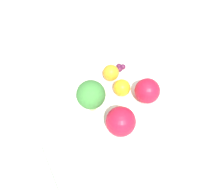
% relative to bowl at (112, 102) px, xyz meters
% --- Properties ---
extents(ground_plane, '(6.00, 6.00, 0.00)m').
position_rel_bowl_xyz_m(ground_plane, '(0.00, 0.00, -0.04)').
color(ground_plane, gray).
extents(table_surface, '(1.20, 1.20, 0.02)m').
position_rel_bowl_xyz_m(table_surface, '(0.00, 0.00, -0.03)').
color(table_surface, '#B2C6B2').
rests_on(table_surface, ground_plane).
extents(bowl, '(0.26, 0.26, 0.04)m').
position_rel_bowl_xyz_m(bowl, '(0.00, 0.00, 0.00)').
color(bowl, silver).
rests_on(bowl, table_surface).
extents(broccoli, '(0.06, 0.06, 0.08)m').
position_rel_bowl_xyz_m(broccoli, '(-0.05, -0.02, 0.07)').
color(broccoli, '#8CB76B').
rests_on(broccoli, bowl).
extents(apple_red, '(0.06, 0.06, 0.06)m').
position_rel_bowl_xyz_m(apple_red, '(0.08, -0.02, 0.05)').
color(apple_red, '#B7142D').
rests_on(apple_red, bowl).
extents(apple_green, '(0.06, 0.06, 0.06)m').
position_rel_bowl_xyz_m(apple_green, '(-0.00, -0.09, 0.05)').
color(apple_green, '#B7142D').
rests_on(apple_green, bowl).
extents(orange_front, '(0.04, 0.04, 0.04)m').
position_rel_bowl_xyz_m(orange_front, '(0.01, 0.06, 0.04)').
color(orange_front, orange).
rests_on(orange_front, bowl).
extents(orange_back, '(0.04, 0.04, 0.04)m').
position_rel_bowl_xyz_m(orange_back, '(0.03, 0.01, 0.04)').
color(orange_back, orange).
rests_on(orange_back, bowl).
extents(grape_cluster, '(0.03, 0.03, 0.01)m').
position_rel_bowl_xyz_m(grape_cluster, '(0.04, 0.09, 0.03)').
color(grape_cluster, '#511938').
rests_on(grape_cluster, bowl).
extents(napkin, '(0.18, 0.16, 0.01)m').
position_rel_bowl_xyz_m(napkin, '(-0.23, -0.16, -0.02)').
color(napkin, white).
rests_on(napkin, table_surface).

